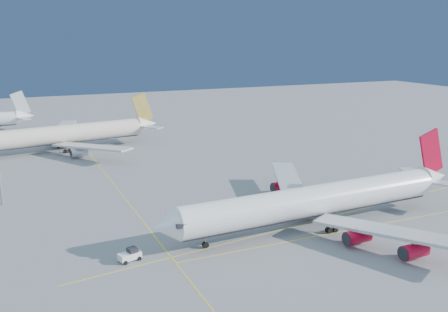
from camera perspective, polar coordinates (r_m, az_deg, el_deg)
ground at (r=117.04m, az=11.14°, el=-5.72°), size 500.00×500.00×0.00m
taxiway_lines at (r=114.87m, az=3.25°, el=-5.84°), size 118.86×140.00×0.02m
airliner_virgin at (r=104.55m, az=11.07°, el=-4.96°), size 72.33×64.98×17.85m
airliner_etihad at (r=178.31m, az=-17.78°, el=2.37°), size 69.19×63.32×18.09m
pushback_tug at (r=90.07m, az=-10.67°, el=-11.04°), size 4.25×3.19×2.18m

